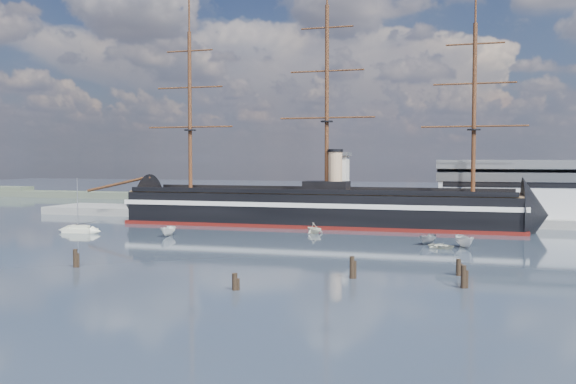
% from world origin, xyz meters
% --- Properties ---
extents(ground, '(600.00, 600.00, 0.00)m').
position_xyz_m(ground, '(0.00, 40.00, 0.00)').
color(ground, '#1F2937').
rests_on(ground, ground).
extents(quay, '(180.00, 18.00, 2.00)m').
position_xyz_m(quay, '(10.00, 76.00, 0.00)').
color(quay, slate).
rests_on(quay, ground).
extents(quay_tower, '(5.00, 5.00, 15.00)m').
position_xyz_m(quay_tower, '(3.00, 73.00, 9.75)').
color(quay_tower, silver).
rests_on(quay_tower, ground).
extents(shoreline, '(120.00, 10.00, 4.00)m').
position_xyz_m(shoreline, '(-139.23, 135.00, 1.45)').
color(shoreline, '#3F4C38').
rests_on(shoreline, ground).
extents(warship, '(113.03, 17.97, 53.94)m').
position_xyz_m(warship, '(-0.86, 60.00, 4.04)').
color(warship, black).
rests_on(warship, ground).
extents(sailboat, '(7.35, 3.08, 11.41)m').
position_xyz_m(sailboat, '(-42.65, 31.69, 0.73)').
color(sailboat, beige).
rests_on(sailboat, ground).
extents(motorboat_a, '(6.34, 2.88, 2.45)m').
position_xyz_m(motorboat_a, '(-22.44, 31.98, 0.00)').
color(motorboat_a, white).
rests_on(motorboat_a, ground).
extents(motorboat_c, '(5.84, 4.19, 2.20)m').
position_xyz_m(motorboat_c, '(27.73, 34.64, 0.00)').
color(motorboat_c, slate).
rests_on(motorboat_c, ground).
extents(motorboat_d, '(6.18, 7.28, 2.49)m').
position_xyz_m(motorboat_d, '(3.90, 45.14, 0.00)').
color(motorboat_d, white).
rests_on(motorboat_d, ground).
extents(motorboat_e, '(2.14, 3.09, 1.34)m').
position_xyz_m(motorboat_e, '(30.43, 30.13, 0.00)').
color(motorboat_e, beige).
rests_on(motorboat_e, ground).
extents(motorboat_f, '(7.23, 4.88, 2.72)m').
position_xyz_m(motorboat_f, '(34.14, 32.01, 0.00)').
color(motorboat_f, silver).
rests_on(motorboat_f, ground).
extents(piling_near_left, '(0.64, 0.64, 3.29)m').
position_xyz_m(piling_near_left, '(-17.90, -4.52, 0.00)').
color(piling_near_left, black).
rests_on(piling_near_left, ground).
extents(piling_near_mid, '(0.64, 0.64, 2.70)m').
position_xyz_m(piling_near_mid, '(9.57, -12.58, 0.00)').
color(piling_near_mid, black).
rests_on(piling_near_mid, ground).
extents(piling_near_right, '(0.64, 0.64, 3.58)m').
position_xyz_m(piling_near_right, '(21.21, -1.33, 0.00)').
color(piling_near_right, black).
rests_on(piling_near_right, ground).
extents(piling_far_right, '(0.64, 0.64, 2.88)m').
position_xyz_m(piling_far_right, '(34.17, 4.83, 0.00)').
color(piling_far_right, black).
rests_on(piling_far_right, ground).
extents(piling_extra, '(0.64, 0.64, 3.41)m').
position_xyz_m(piling_extra, '(35.08, -3.45, 0.00)').
color(piling_extra, black).
rests_on(piling_extra, ground).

